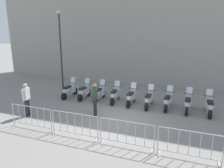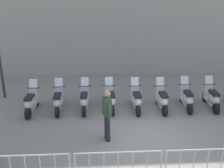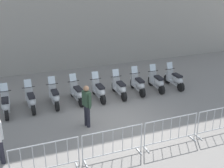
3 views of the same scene
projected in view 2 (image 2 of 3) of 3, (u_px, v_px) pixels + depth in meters
The scene contains 11 objects.
ground_plane at pixel (146, 140), 8.75m from camera, with size 120.00×120.00×0.00m, color gray.
motorcycle_0 at pixel (31, 102), 10.57m from camera, with size 0.69×1.71×1.24m.
motorcycle_1 at pixel (58, 101), 10.72m from camera, with size 0.63×1.72×1.24m.
motorcycle_2 at pixel (84, 100), 10.79m from camera, with size 0.68×1.71×1.24m.
motorcycle_3 at pixel (110, 100), 10.85m from camera, with size 0.59×1.72×1.24m.
motorcycle_4 at pixel (136, 100), 10.82m from camera, with size 0.66×1.72×1.24m.
motorcycle_5 at pixel (162, 100), 10.84m from camera, with size 0.68×1.71×1.24m.
motorcycle_6 at pixel (187, 98), 10.98m from camera, with size 0.73×1.70×1.24m.
motorcycle_7 at pixel (212, 98), 11.01m from camera, with size 0.71×1.71×1.24m.
barrier_segment_2 at pixel (207, 168), 6.54m from camera, with size 2.07×0.79×1.07m.
officer_mid_plaza at pixel (107, 113), 8.46m from camera, with size 0.24×0.55×1.73m.
Camera 2 is at (-2.90, -7.17, 4.63)m, focal length 42.72 mm.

